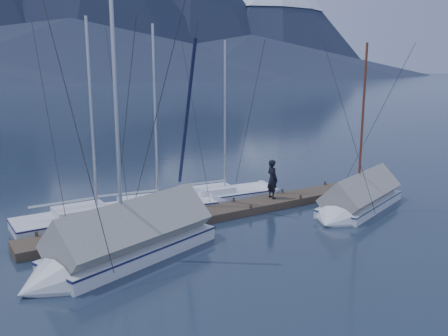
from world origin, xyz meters
The scene contains 9 objects.
ground centered at (0.00, 0.00, 0.00)m, with size 1000.00×1000.00×0.00m, color black.
dock centered at (0.00, 2.00, 0.11)m, with size 18.00×1.50×0.54m.
mooring_posts centered at (-0.50, 2.00, 0.35)m, with size 15.12×1.52×0.35m.
sailboat_open_left centered at (-4.65, 4.28, 0.17)m, with size 7.22×3.09×9.51m.
sailboat_open_mid centered at (-1.86, 3.98, 0.16)m, with size 7.26×3.27×9.31m.
sailboat_open_right centered at (1.97, 4.25, 0.15)m, with size 6.72×2.81×8.68m.
sailboat_covered_near centered at (5.65, -0.75, 0.43)m, with size 6.87×4.02×8.55m.
sailboat_covered_far centered at (-5.90, -0.47, 0.51)m, with size 7.83×4.44×10.52m.
person centered at (2.87, 2.13, 1.30)m, with size 0.70×0.46×1.92m, color black.
Camera 1 is at (-11.16, -15.49, 6.62)m, focal length 38.00 mm.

